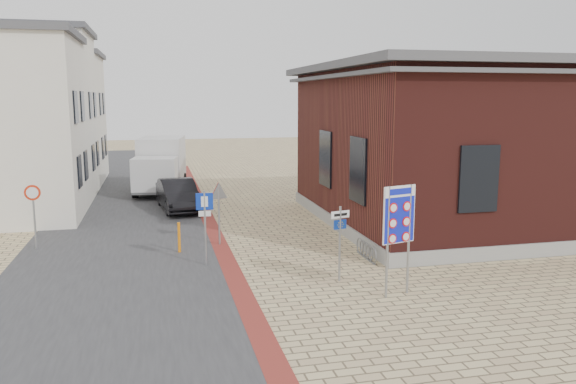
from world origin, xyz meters
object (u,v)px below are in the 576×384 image
sedan (178,195)px  border_sign (399,217)px  essen_sign (340,232)px  parking_sign (205,215)px  box_truck (161,164)px  bollard (179,238)px

sedan → border_sign: size_ratio=1.47×
essen_sign → parking_sign: bearing=131.8°
box_truck → essen_sign: box_truck is taller
parking_sign → bollard: 2.24m
sedan → bollard: (-0.30, -7.78, -0.20)m
sedan → border_sign: border_sign is taller
sedan → border_sign: 14.66m
parking_sign → bollard: bearing=117.9°
bollard → sedan: bearing=87.8°
border_sign → sedan: bearing=96.2°
box_truck → parking_sign: size_ratio=2.51×
sedan → parking_sign: 9.61m
parking_sign → essen_sign: bearing=-29.3°
box_truck → border_sign: bearing=-64.1°
sedan → box_truck: 5.75m
parking_sign → bollard: (-0.77, 1.77, -1.14)m
essen_sign → bollard: essen_sign is taller
box_truck → parking_sign: (1.20, -15.19, 0.08)m
box_truck → essen_sign: size_ratio=2.73×
border_sign → essen_sign: size_ratio=1.35×
parking_sign → border_sign: bearing=-35.0°
essen_sign → parking_sign: (-3.73, 2.49, 0.19)m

